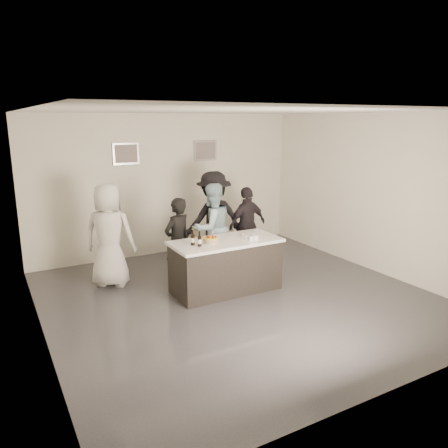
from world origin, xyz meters
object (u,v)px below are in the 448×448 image
at_px(person_main_black, 178,241).
at_px(person_guest_back, 214,219).
at_px(beer_bottle_a, 193,237).
at_px(cake, 211,240).
at_px(beer_bottle_b, 200,239).
at_px(person_guest_left, 109,235).
at_px(bar_counter, 226,266).
at_px(person_main_blue, 212,228).
at_px(person_guest_right, 247,225).

xyz_separation_m(person_main_black, person_guest_back, (1.04, 0.60, 0.17)).
distance_m(beer_bottle_a, person_main_black, 0.76).
relative_size(cake, person_main_black, 0.16).
bearing_deg(beer_bottle_b, person_guest_left, 129.14).
xyz_separation_m(bar_counter, beer_bottle_b, (-0.55, -0.12, 0.58)).
distance_m(bar_counter, person_guest_back, 1.49).
relative_size(beer_bottle_a, beer_bottle_b, 1.00).
distance_m(beer_bottle_b, person_guest_left, 1.74).
height_order(beer_bottle_b, person_main_black, person_main_black).
bearing_deg(person_guest_left, cake, 173.49).
relative_size(beer_bottle_a, person_main_blue, 0.15).
distance_m(bar_counter, person_main_blue, 1.10).
bearing_deg(bar_counter, person_guest_right, 45.38).
xyz_separation_m(bar_counter, beer_bottle_a, (-0.61, 0.00, 0.58)).
height_order(bar_counter, person_guest_right, person_guest_right).
distance_m(beer_bottle_a, beer_bottle_b, 0.14).
distance_m(person_main_black, person_guest_right, 1.81).
distance_m(cake, person_guest_back, 1.54).
relative_size(beer_bottle_b, person_guest_left, 0.14).
bearing_deg(cake, person_main_blue, 61.68).
distance_m(cake, person_main_blue, 1.14).
bearing_deg(bar_counter, beer_bottle_a, 179.78).
distance_m(beer_bottle_b, person_main_blue, 1.37).
xyz_separation_m(person_main_black, person_guest_right, (1.75, 0.47, -0.00)).
bearing_deg(beer_bottle_b, person_main_black, 91.80).
relative_size(person_main_blue, person_guest_left, 0.94).
bearing_deg(beer_bottle_a, person_main_black, 87.11).
bearing_deg(bar_counter, cake, -177.02).
relative_size(cake, person_guest_left, 0.13).
bearing_deg(cake, person_main_black, 111.13).
height_order(cake, beer_bottle_a, beer_bottle_a).
bearing_deg(cake, bar_counter, 2.98).
bearing_deg(person_guest_right, person_guest_back, -19.30).
bearing_deg(person_guest_left, beer_bottle_b, 165.17).
xyz_separation_m(beer_bottle_b, person_main_blue, (0.80, 1.11, -0.17)).
distance_m(bar_counter, person_guest_right, 1.70).
height_order(beer_bottle_a, person_guest_back, person_guest_back).
height_order(bar_counter, beer_bottle_b, beer_bottle_b).
bearing_deg(beer_bottle_b, cake, 21.79).
bearing_deg(person_guest_back, person_guest_right, 168.75).
bearing_deg(person_guest_back, bar_counter, 69.73).
bearing_deg(bar_counter, person_guest_left, 143.24).
distance_m(cake, beer_bottle_a, 0.33).
distance_m(person_guest_right, person_guest_back, 0.74).
height_order(person_guest_left, person_guest_right, person_guest_left).
bearing_deg(beer_bottle_a, person_guest_left, 130.13).
xyz_separation_m(bar_counter, person_main_blue, (0.25, 0.99, 0.41)).
height_order(bar_counter, person_main_blue, person_main_blue).
distance_m(bar_counter, person_main_black, 0.98).
bearing_deg(person_guest_left, person_guest_back, -141.35).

